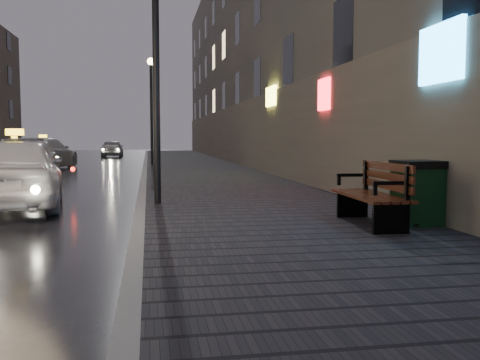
# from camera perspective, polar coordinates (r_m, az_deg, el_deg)

# --- Properties ---
(sidewalk) EXTENTS (4.60, 58.00, 0.15)m
(sidewalk) POSITION_cam_1_polar(r_m,az_deg,el_deg) (26.28, -4.86, 1.44)
(sidewalk) COLOR black
(sidewalk) RESTS_ON ground
(curb) EXTENTS (0.20, 58.00, 0.15)m
(curb) POSITION_cam_1_polar(r_m,az_deg,el_deg) (26.18, -10.10, 1.37)
(curb) COLOR slate
(curb) RESTS_ON ground
(building_near) EXTENTS (1.80, 50.00, 13.00)m
(building_near) POSITION_cam_1_polar(r_m,az_deg,el_deg) (31.03, 0.48, 13.84)
(building_near) COLOR #605B54
(building_near) RESTS_ON ground
(lamp_near) EXTENTS (0.36, 0.36, 5.28)m
(lamp_near) POSITION_cam_1_polar(r_m,az_deg,el_deg) (11.32, -8.97, 14.57)
(lamp_near) COLOR black
(lamp_near) RESTS_ON sidewalk
(lamp_far) EXTENTS (0.36, 0.36, 5.28)m
(lamp_far) POSITION_cam_1_polar(r_m,az_deg,el_deg) (27.22, -9.44, 8.69)
(lamp_far) COLOR black
(lamp_far) RESTS_ON sidewalk
(bench) EXTENTS (0.73, 1.94, 0.98)m
(bench) POSITION_cam_1_polar(r_m,az_deg,el_deg) (8.59, 14.18, -1.41)
(bench) COLOR black
(bench) RESTS_ON sidewalk
(trash_bin) EXTENTS (0.69, 0.69, 1.01)m
(trash_bin) POSITION_cam_1_polar(r_m,az_deg,el_deg) (8.78, 18.39, -1.24)
(trash_bin) COLOR black
(trash_bin) RESTS_ON sidewalk
(taxi_near) EXTENTS (2.44, 4.76, 1.55)m
(taxi_near) POSITION_cam_1_polar(r_m,az_deg,el_deg) (12.23, -22.78, 0.76)
(taxi_near) COLOR silver
(taxi_near) RESTS_ON ground
(taxi_mid) EXTENTS (2.79, 5.40, 1.50)m
(taxi_mid) POSITION_cam_1_polar(r_m,az_deg,el_deg) (26.78, -20.23, 2.67)
(taxi_mid) COLOR silver
(taxi_mid) RESTS_ON ground
(taxi_far) EXTENTS (2.66, 5.34, 1.45)m
(taxi_far) POSITION_cam_1_polar(r_m,az_deg,el_deg) (36.57, -22.90, 3.00)
(taxi_far) COLOR silver
(taxi_far) RESTS_ON ground
(car_far) EXTENTS (1.59, 3.86, 1.31)m
(car_far) POSITION_cam_1_polar(r_m,az_deg,el_deg) (41.25, -13.47, 3.27)
(car_far) COLOR #A5A6AD
(car_far) RESTS_ON ground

